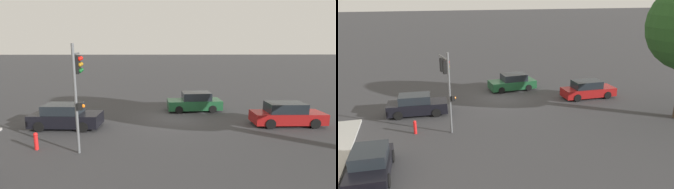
# 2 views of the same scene
# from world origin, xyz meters

# --- Properties ---
(ground_plane) EXTENTS (300.00, 300.00, 0.00)m
(ground_plane) POSITION_xyz_m (0.00, 0.00, 0.00)
(ground_plane) COLOR #333335
(traffic_signal) EXTENTS (0.82, 2.22, 5.37)m
(traffic_signal) POSITION_xyz_m (5.27, 5.74, 3.71)
(traffic_signal) COLOR #515456
(traffic_signal) RESTS_ON ground_plane
(crossing_car_0) EXTENTS (4.69, 1.83, 1.54)m
(crossing_car_0) POSITION_xyz_m (-7.29, 2.04, 0.72)
(crossing_car_0) COLOR maroon
(crossing_car_0) RESTS_ON ground_plane
(crossing_car_1) EXTENTS (4.46, 2.13, 1.53)m
(crossing_car_1) POSITION_xyz_m (-1.64, -2.18, 0.71)
(crossing_car_1) COLOR #194728
(crossing_car_1) RESTS_ON ground_plane
(crossing_car_2) EXTENTS (4.49, 2.11, 1.57)m
(crossing_car_2) POSITION_xyz_m (7.29, 2.24, 0.74)
(crossing_car_2) COLOR black
(crossing_car_2) RESTS_ON ground_plane
(parked_car_0) EXTENTS (2.15, 4.12, 1.41)m
(parked_car_0) POSITION_xyz_m (9.76, 10.66, 0.67)
(parked_car_0) COLOR black
(parked_car_0) RESTS_ON ground_plane
(fire_hydrant) EXTENTS (0.22, 0.22, 0.92)m
(fire_hydrant) POSITION_xyz_m (7.51, 5.91, 0.49)
(fire_hydrant) COLOR red
(fire_hydrant) RESTS_ON ground_plane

